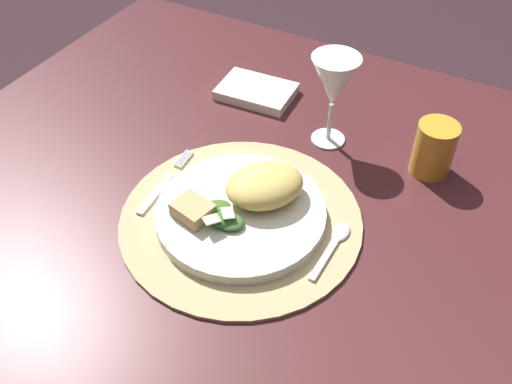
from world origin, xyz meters
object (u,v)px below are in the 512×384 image
object	(u,v)px
dining_table	(243,248)
fork	(163,185)
napkin	(256,91)
amber_tumbler	(434,149)
spoon	(335,241)
dinner_plate	(241,214)
wine_glass	(334,83)

from	to	relation	value
dining_table	fork	xyz separation A→B (m)	(-0.11, -0.07, 0.17)
fork	napkin	bearing A→B (deg)	88.64
dining_table	amber_tumbler	world-z (taller)	amber_tumbler
fork	amber_tumbler	world-z (taller)	amber_tumbler
spoon	napkin	world-z (taller)	napkin
fork	spoon	distance (m)	0.30
dinner_plate	napkin	size ratio (longest dim) A/B	1.82
spoon	amber_tumbler	distance (m)	0.25
napkin	amber_tumbler	world-z (taller)	amber_tumbler
spoon	wine_glass	distance (m)	0.28
dining_table	wine_glass	xyz separation A→B (m)	(0.08, 0.18, 0.28)
spoon	napkin	bearing A→B (deg)	135.08
napkin	wine_glass	distance (m)	0.22
amber_tumbler	fork	bearing A→B (deg)	-145.73
wine_glass	dining_table	bearing A→B (deg)	-113.88
dining_table	amber_tumbler	distance (m)	0.38
dinner_plate	napkin	world-z (taller)	dinner_plate
spoon	wine_glass	size ratio (longest dim) A/B	0.74
fork	wine_glass	xyz separation A→B (m)	(0.19, 0.25, 0.11)
dining_table	dinner_plate	bearing A→B (deg)	-61.89
dinner_plate	fork	distance (m)	0.15
fork	spoon	size ratio (longest dim) A/B	1.31
dining_table	fork	size ratio (longest dim) A/B	6.90
fork	dinner_plate	bearing A→B (deg)	-1.09
dinner_plate	spoon	xyz separation A→B (m)	(0.15, 0.02, -0.01)
dinner_plate	spoon	size ratio (longest dim) A/B	2.11
spoon	napkin	xyz separation A→B (m)	(-0.29, 0.29, 0.00)
fork	napkin	world-z (taller)	napkin
fork	napkin	size ratio (longest dim) A/B	1.13
fork	dining_table	bearing A→B (deg)	32.60
dining_table	spoon	distance (m)	0.26
dining_table	dinner_plate	xyz separation A→B (m)	(0.04, -0.07, 0.18)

